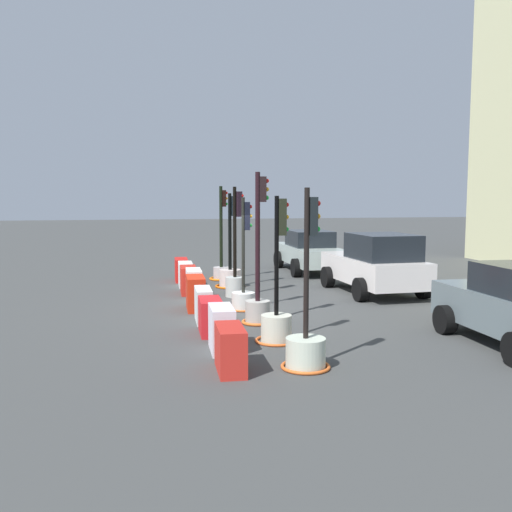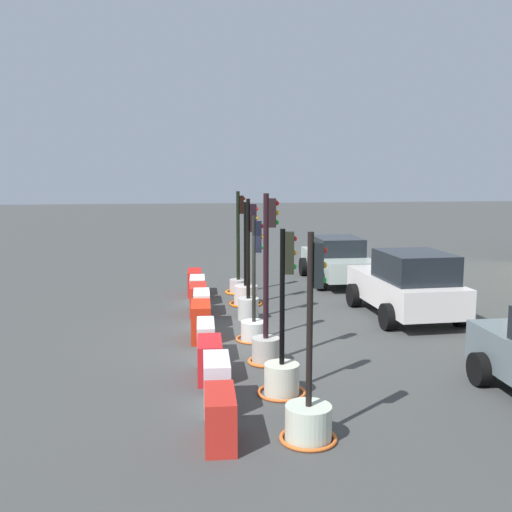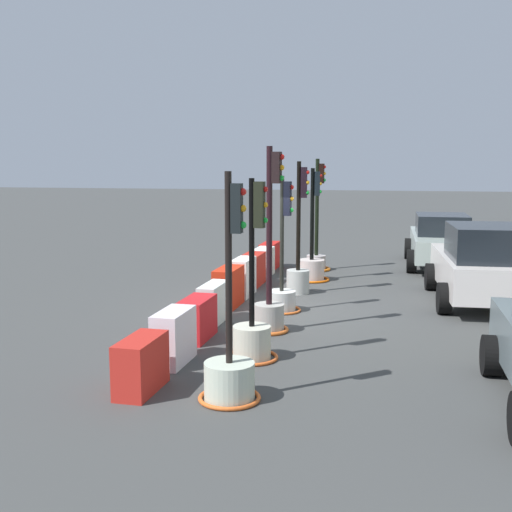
{
  "view_description": "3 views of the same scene",
  "coord_description": "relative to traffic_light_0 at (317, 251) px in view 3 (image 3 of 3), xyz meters",
  "views": [
    {
      "loc": [
        14.65,
        -2.55,
        2.99
      ],
      "look_at": [
        0.28,
        0.41,
        1.44
      ],
      "focal_mm": 39.69,
      "sensor_mm": 36.0,
      "label": 1
    },
    {
      "loc": [
        13.5,
        -1.63,
        3.99
      ],
      "look_at": [
        -1.32,
        0.34,
        1.81
      ],
      "focal_mm": 41.04,
      "sensor_mm": 36.0,
      "label": 2
    },
    {
      "loc": [
        13.45,
        2.24,
        3.25
      ],
      "look_at": [
        1.2,
        -0.25,
        1.38
      ],
      "focal_mm": 44.08,
      "sensor_mm": 36.0,
      "label": 3
    }
  ],
  "objects": [
    {
      "name": "construction_barrier_0",
      "position": [
        0.02,
        -1.44,
        -0.17
      ],
      "size": [
        1.17,
        0.48,
        0.8
      ],
      "color": "red",
      "rests_on": "ground_plane"
    },
    {
      "name": "traffic_light_0",
      "position": [
        0.0,
        0.0,
        0.0
      ],
      "size": [
        0.87,
        0.87,
        3.35
      ],
      "color": "#B4ACAD",
      "rests_on": "ground_plane"
    },
    {
      "name": "construction_barrier_6",
      "position": [
        7.93,
        -1.38,
        -0.19
      ],
      "size": [
        1.07,
        0.51,
        0.77
      ],
      "color": "red",
      "rests_on": "ground_plane"
    },
    {
      "name": "car_white_van",
      "position": [
        3.83,
        4.24,
        0.35
      ],
      "size": [
        4.29,
        2.38,
        1.87
      ],
      "color": "silver",
      "rests_on": "ground_plane"
    },
    {
      "name": "construction_barrier_3",
      "position": [
        4.03,
        -1.37,
        -0.11
      ],
      "size": [
        1.06,
        0.45,
        0.92
      ],
      "color": "white",
      "rests_on": "ground_plane"
    },
    {
      "name": "ground_plane",
      "position": [
        5.33,
        -0.29,
        -0.57
      ],
      "size": [
        120.0,
        120.0,
        0.0
      ],
      "primitive_type": "plane",
      "color": "#404241"
    },
    {
      "name": "traffic_light_5",
      "position": [
        8.89,
        -0.13,
        -0.09
      ],
      "size": [
        0.88,
        0.88,
        3.0
      ],
      "color": "beige",
      "rests_on": "ground_plane"
    },
    {
      "name": "car_silver_hatchback",
      "position": [
        -1.49,
        3.75,
        0.25
      ],
      "size": [
        4.55,
        2.16,
        1.64
      ],
      "color": "#A8B8B0",
      "rests_on": "ground_plane"
    },
    {
      "name": "traffic_light_1",
      "position": [
        1.7,
        0.05,
        -0.11
      ],
      "size": [
        1.0,
        1.0,
        3.09
      ],
      "color": "beige",
      "rests_on": "ground_plane"
    },
    {
      "name": "traffic_light_4",
      "position": [
        7.14,
        -0.15,
        0.1
      ],
      "size": [
        0.77,
        0.77,
        3.54
      ],
      "color": "#A9A79E",
      "rests_on": "ground_plane"
    },
    {
      "name": "traffic_light_3",
      "position": [
        5.43,
        -0.18,
        -0.09
      ],
      "size": [
        0.86,
        0.86,
        2.96
      ],
      "color": "silver",
      "rests_on": "ground_plane"
    },
    {
      "name": "construction_barrier_7",
      "position": [
        9.36,
        -1.34,
        -0.14
      ],
      "size": [
        1.02,
        0.48,
        0.87
      ],
      "color": "silver",
      "rests_on": "ground_plane"
    },
    {
      "name": "construction_barrier_8",
      "position": [
        10.67,
        -1.37,
        -0.18
      ],
      "size": [
        1.06,
        0.49,
        0.78
      ],
      "color": "red",
      "rests_on": "ground_plane"
    },
    {
      "name": "construction_barrier_1",
      "position": [
        1.28,
        -1.39,
        -0.17
      ],
      "size": [
        1.09,
        0.49,
        0.8
      ],
      "color": "white",
      "rests_on": "ground_plane"
    },
    {
      "name": "traffic_light_2",
      "position": [
        3.49,
        -0.08,
        0.14
      ],
      "size": [
        0.57,
        0.57,
        3.27
      ],
      "color": "#A9ADA7",
      "rests_on": "ground_plane"
    },
    {
      "name": "traffic_light_6",
      "position": [
        10.74,
        -0.06,
        -0.12
      ],
      "size": [
        0.87,
        0.87,
        3.13
      ],
      "color": "beige",
      "rests_on": "ground_plane"
    },
    {
      "name": "construction_barrier_4",
      "position": [
        5.25,
        -1.44,
        -0.13
      ],
      "size": [
        1.13,
        0.5,
        0.89
      ],
      "color": "red",
      "rests_on": "ground_plane"
    },
    {
      "name": "construction_barrier_2",
      "position": [
        2.7,
        -1.41,
        -0.15
      ],
      "size": [
        1.14,
        0.51,
        0.84
      ],
      "color": "red",
      "rests_on": "ground_plane"
    },
    {
      "name": "construction_barrier_5",
      "position": [
        6.71,
        -1.4,
        -0.17
      ],
      "size": [
        1.11,
        0.41,
        0.8
      ],
      "color": "silver",
      "rests_on": "ground_plane"
    }
  ]
}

